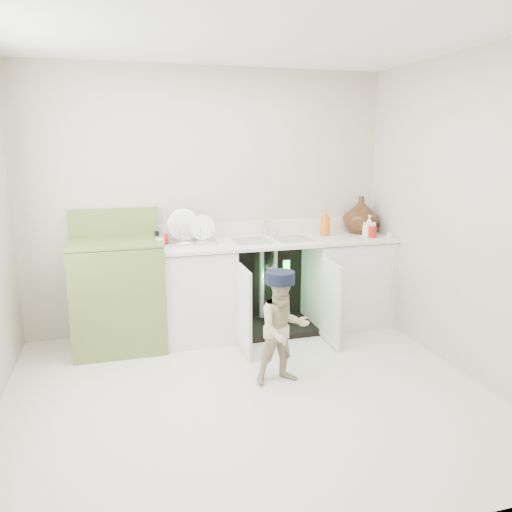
{
  "coord_description": "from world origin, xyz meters",
  "views": [
    {
      "loc": [
        -0.86,
        -3.25,
        1.81
      ],
      "look_at": [
        0.25,
        0.7,
        0.88
      ],
      "focal_mm": 35.0,
      "sensor_mm": 36.0,
      "label": 1
    }
  ],
  "objects": [
    {
      "name": "ground",
      "position": [
        0.0,
        0.0,
        0.0
      ],
      "size": [
        3.5,
        3.5,
        0.0
      ],
      "primitive_type": "plane",
      "color": "beige",
      "rests_on": "ground"
    },
    {
      "name": "room_shell",
      "position": [
        0.0,
        0.0,
        1.25
      ],
      "size": [
        6.0,
        5.5,
        1.26
      ],
      "color": "#BFB3A3",
      "rests_on": "ground"
    },
    {
      "name": "counter_run",
      "position": [
        0.6,
        1.21,
        0.49
      ],
      "size": [
        2.44,
        1.02,
        1.28
      ],
      "color": "silver",
      "rests_on": "ground"
    },
    {
      "name": "repair_worker",
      "position": [
        0.3,
        0.12,
        0.45
      ],
      "size": [
        0.53,
        0.92,
        0.88
      ],
      "rotation": [
        0.0,
        0.0,
        0.06
      ],
      "color": "tan",
      "rests_on": "ground"
    },
    {
      "name": "avocado_stove",
      "position": [
        -0.89,
        1.18,
        0.5
      ],
      "size": [
        0.79,
        0.65,
        1.22
      ],
      "color": "olive",
      "rests_on": "ground"
    }
  ]
}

